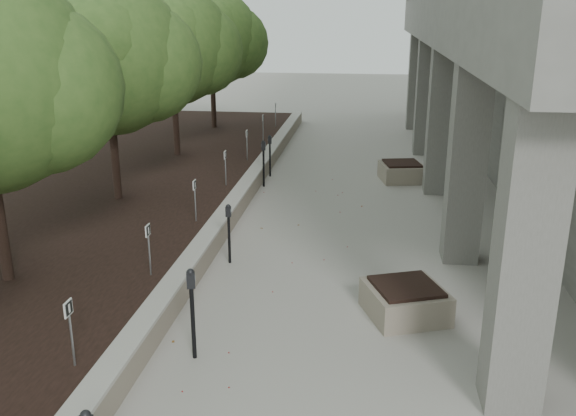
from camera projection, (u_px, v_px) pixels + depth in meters
The scene contains 19 objects.
retaining_wall at pixel (241, 196), 16.28m from camera, with size 0.39×26.00×0.50m, color gray, non-canonical shape.
planting_bed at pixel (109, 193), 16.76m from camera, with size 7.00×26.00×0.40m, color black.
crabapple_tree_3 at pixel (109, 90), 14.83m from camera, with size 4.60×4.00×5.44m, color #345520, non-canonical shape.
crabapple_tree_4 at pixel (173, 70), 19.55m from camera, with size 4.60×4.00×5.44m, color #345520, non-canonical shape.
crabapple_tree_5 at pixel (212, 59), 24.27m from camera, with size 4.60×4.00×5.44m, color #345520, non-canonical shape.
parking_sign_2 at pixel (71, 334), 8.14m from camera, with size 0.04×0.22×0.96m, color black, non-canonical shape.
parking_sign_3 at pixel (149, 250), 10.97m from camera, with size 0.04×0.22×0.96m, color black, non-canonical shape.
parking_sign_4 at pixel (195, 201), 13.80m from camera, with size 0.04×0.22×0.96m, color black, non-canonical shape.
parking_sign_5 at pixel (226, 168), 16.63m from camera, with size 0.04×0.22×0.96m, color black, non-canonical shape.
parking_sign_6 at pixel (247, 145), 19.46m from camera, with size 0.04×0.22×0.96m, color black, non-canonical shape.
parking_sign_7 at pixel (263, 128), 22.29m from camera, with size 0.04×0.22×0.96m, color black, non-canonical shape.
parking_sign_8 at pixel (275, 115), 25.12m from camera, with size 0.04×0.22×0.96m, color black, non-canonical shape.
parking_meter_2 at pixel (193, 314), 8.99m from camera, with size 0.14×0.10×1.44m, color black, non-canonical shape.
parking_meter_3 at pixel (229, 234), 12.47m from camera, with size 0.12×0.09×1.26m, color black, non-canonical shape.
parking_meter_4 at pixel (264, 164), 17.92m from camera, with size 0.14×0.10×1.38m, color black, non-canonical shape.
parking_meter_5 at pixel (270, 156), 19.03m from camera, with size 0.13×0.09×1.31m, color black, non-canonical shape.
planter_front at pixel (405, 300), 10.39m from camera, with size 1.22×1.22×0.57m, color gray, non-canonical shape.
planter_back at pixel (401, 171), 18.69m from camera, with size 1.22×1.22×0.57m, color gray, non-canonical shape.
berry_scatter at pixel (286, 268), 12.37m from camera, with size 3.30×14.10×0.02m, color #980B0C, non-canonical shape.
Camera 1 is at (1.44, -6.30, 4.95)m, focal length 38.47 mm.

